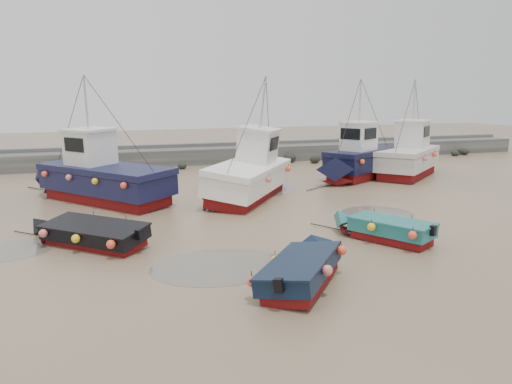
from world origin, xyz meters
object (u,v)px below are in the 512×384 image
dinghy_2 (383,225)px  person (207,210)px  dinghy_4 (88,230)px  cabin_boat_0 (98,175)px  cabin_boat_1 (250,172)px  dinghy_1 (307,264)px  cabin_boat_3 (411,155)px  cabin_boat_2 (360,158)px

dinghy_2 → person: size_ratio=2.76×
dinghy_4 → cabin_boat_0: cabin_boat_0 is taller
cabin_boat_1 → person: bearing=-105.8°
dinghy_4 → cabin_boat_1: 10.30m
dinghy_1 → person: 9.93m
dinghy_1 → dinghy_4: same height
cabin_boat_0 → cabin_boat_3: (19.74, 1.80, 0.05)m
cabin_boat_3 → cabin_boat_2: bearing=-127.4°
dinghy_1 → dinghy_2: size_ratio=1.02×
cabin_boat_1 → cabin_boat_3: same height
cabin_boat_1 → cabin_boat_2: 8.87m
cabin_boat_1 → cabin_boat_3: (12.13, 3.29, 0.04)m
person → dinghy_4: bearing=4.5°
dinghy_2 → cabin_boat_0: cabin_boat_0 is taller
cabin_boat_0 → cabin_boat_2: (15.91, 1.67, 0.04)m
dinghy_1 → cabin_boat_2: (10.45, 15.25, 0.81)m
dinghy_1 → dinghy_4: 8.34m
dinghy_4 → person: 6.68m
dinghy_1 → person: bearing=133.9°
dinghy_4 → cabin_boat_2: bearing=-16.6°
dinghy_4 → cabin_boat_2: cabin_boat_2 is taller
dinghy_4 → person: bearing=-8.8°
dinghy_2 → cabin_boat_2: cabin_boat_2 is taller
person → dinghy_2: bearing=93.6°
dinghy_4 → person: dinghy_4 is taller
cabin_boat_2 → person: 12.44m
dinghy_4 → dinghy_1: bearing=-90.8°
cabin_boat_3 → person: cabin_boat_3 is taller
dinghy_1 → person: dinghy_1 is taller
cabin_boat_1 → cabin_boat_3: size_ratio=1.12×
dinghy_1 → person: (-0.70, 9.89, -0.55)m
cabin_boat_0 → cabin_boat_2: same height
dinghy_1 → cabin_boat_3: 21.01m
cabin_boat_3 → person: 16.02m
cabin_boat_0 → cabin_boat_1: bearing=-49.2°
cabin_boat_0 → cabin_boat_1: size_ratio=1.02×
dinghy_2 → person: bearing=97.2°
person → cabin_boat_2: bearing=172.5°
dinghy_2 → dinghy_4: 10.76m
dinghy_1 → cabin_boat_1: bearing=119.7°
dinghy_2 → cabin_boat_2: (6.03, 12.21, 0.80)m
cabin_boat_0 → cabin_boat_3: same height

